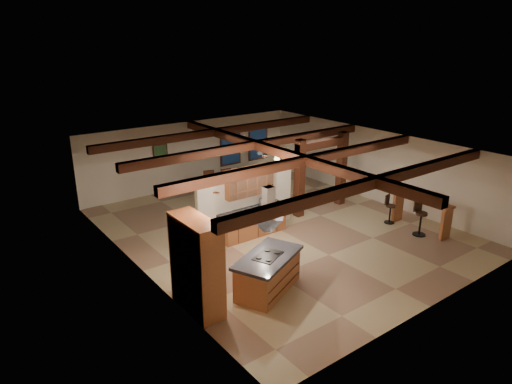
# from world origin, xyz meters

# --- Properties ---
(ground) EXTENTS (12.00, 12.00, 0.00)m
(ground) POSITION_xyz_m (0.00, 0.00, 0.00)
(ground) COLOR #C7B485
(ground) RESTS_ON ground
(room_walls) EXTENTS (12.00, 12.00, 12.00)m
(room_walls) POSITION_xyz_m (0.00, 0.00, 1.78)
(room_walls) COLOR white
(room_walls) RESTS_ON ground
(ceiling_beams) EXTENTS (10.00, 12.00, 0.28)m
(ceiling_beams) POSITION_xyz_m (0.00, 0.00, 2.76)
(ceiling_beams) COLOR #3F1C0F
(ceiling_beams) RESTS_ON room_walls
(timber_posts) EXTENTS (2.50, 0.30, 2.90)m
(timber_posts) POSITION_xyz_m (2.50, 0.50, 1.76)
(timber_posts) COLOR #3F1C0F
(timber_posts) RESTS_ON ground
(partition_wall) EXTENTS (3.80, 0.18, 2.20)m
(partition_wall) POSITION_xyz_m (-1.00, 0.50, 1.10)
(partition_wall) COLOR white
(partition_wall) RESTS_ON ground
(pantry_cabinet) EXTENTS (0.67, 1.60, 2.40)m
(pantry_cabinet) POSITION_xyz_m (-4.67, -2.60, 1.20)
(pantry_cabinet) COLOR #A26534
(pantry_cabinet) RESTS_ON ground
(back_counter) EXTENTS (2.50, 0.66, 0.94)m
(back_counter) POSITION_xyz_m (-1.00, 0.11, 0.48)
(back_counter) COLOR #A26534
(back_counter) RESTS_ON ground
(upper_display_cabinet) EXTENTS (1.80, 0.36, 0.95)m
(upper_display_cabinet) POSITION_xyz_m (-1.00, 0.31, 1.85)
(upper_display_cabinet) COLOR #A26534
(upper_display_cabinet) RESTS_ON partition_wall
(range_hood) EXTENTS (1.10, 1.10, 1.40)m
(range_hood) POSITION_xyz_m (-2.78, -2.96, 1.78)
(range_hood) COLOR silver
(range_hood) RESTS_ON room_walls
(back_windows) EXTENTS (2.70, 0.07, 1.70)m
(back_windows) POSITION_xyz_m (2.80, 5.93, 1.50)
(back_windows) COLOR #3F1C0F
(back_windows) RESTS_ON room_walls
(framed_art) EXTENTS (0.65, 0.05, 0.85)m
(framed_art) POSITION_xyz_m (-1.50, 5.94, 1.70)
(framed_art) COLOR #3F1C0F
(framed_art) RESTS_ON room_walls
(recessed_cans) EXTENTS (3.16, 2.46, 0.03)m
(recessed_cans) POSITION_xyz_m (-2.53, -1.93, 2.87)
(recessed_cans) COLOR silver
(recessed_cans) RESTS_ON room_walls
(kitchen_island) EXTENTS (2.34, 1.86, 1.03)m
(kitchen_island) POSITION_xyz_m (-2.78, -2.96, 0.52)
(kitchen_island) COLOR #A26534
(kitchen_island) RESTS_ON ground
(dining_table) EXTENTS (1.73, 1.14, 0.57)m
(dining_table) POSITION_xyz_m (0.23, 3.35, 0.28)
(dining_table) COLOR #371A0D
(dining_table) RESTS_ON ground
(sofa) EXTENTS (2.03, 1.47, 0.55)m
(sofa) POSITION_xyz_m (2.36, 5.38, 0.28)
(sofa) COLOR black
(sofa) RESTS_ON ground
(microwave) EXTENTS (0.46, 0.32, 0.25)m
(microwave) POSITION_xyz_m (-0.40, 0.11, 1.06)
(microwave) COLOR silver
(microwave) RESTS_ON back_counter
(bar_counter) EXTENTS (0.60, 2.16, 1.13)m
(bar_counter) POSITION_xyz_m (3.93, -2.97, 0.76)
(bar_counter) COLOR #A26534
(bar_counter) RESTS_ON ground
(side_table) EXTENTS (0.52, 0.52, 0.54)m
(side_table) POSITION_xyz_m (4.21, 5.22, 0.27)
(side_table) COLOR #3F1C0F
(side_table) RESTS_ON ground
(table_lamp) EXTENTS (0.28, 0.28, 0.33)m
(table_lamp) POSITION_xyz_m (4.21, 5.22, 0.77)
(table_lamp) COLOR black
(table_lamp) RESTS_ON side_table
(bar_stool_a) EXTENTS (0.43, 0.44, 1.24)m
(bar_stool_a) POSITION_xyz_m (3.51, -3.21, 0.63)
(bar_stool_a) COLOR black
(bar_stool_a) RESTS_ON ground
(bar_stool_b) EXTENTS (0.37, 0.38, 1.04)m
(bar_stool_b) POSITION_xyz_m (3.55, -1.94, 0.53)
(bar_stool_b) COLOR black
(bar_stool_b) RESTS_ON ground
(dining_chairs) EXTENTS (2.33, 2.33, 1.23)m
(dining_chairs) POSITION_xyz_m (0.23, 3.35, 0.63)
(dining_chairs) COLOR #3F1C0F
(dining_chairs) RESTS_ON ground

